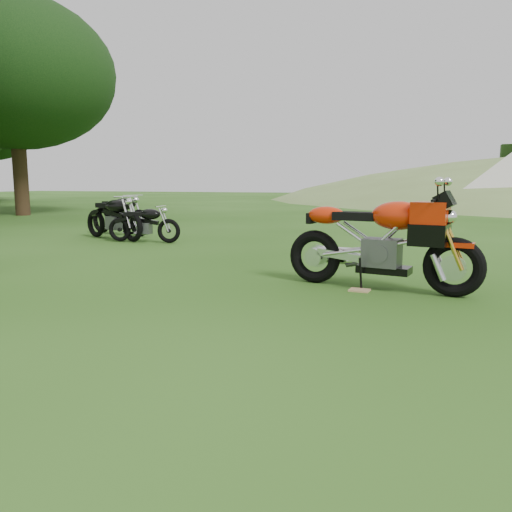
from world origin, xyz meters
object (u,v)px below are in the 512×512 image
at_px(plywood_board, 359,290).
at_px(vintage_moto_b, 113,216).
at_px(vintage_moto_c, 120,213).
at_px(vintage_moto_d, 144,223).
at_px(sport_motorcycle, 381,234).
at_px(tent_mid, 511,182).

bearing_deg(plywood_board, vintage_moto_b, 149.94).
relative_size(plywood_board, vintage_moto_c, 0.12).
bearing_deg(vintage_moto_c, vintage_moto_d, -23.08).
relative_size(plywood_board, vintage_moto_d, 0.15).
bearing_deg(vintage_moto_d, plywood_board, -39.08).
distance_m(sport_motorcycle, vintage_moto_b, 7.26).
height_order(plywood_board, tent_mid, tent_mid).
distance_m(vintage_moto_c, tent_mid, 18.56).
xyz_separation_m(plywood_board, tent_mid, (3.78, 19.84, 1.34)).
distance_m(plywood_board, vintage_moto_d, 6.25).
relative_size(vintage_moto_b, vintage_moto_c, 1.00).
distance_m(plywood_board, vintage_moto_b, 7.19).
relative_size(sport_motorcycle, tent_mid, 0.74).
xyz_separation_m(sport_motorcycle, vintage_moto_b, (-6.41, 3.39, -0.14)).
distance_m(vintage_moto_d, tent_mid, 18.80).
bearing_deg(plywood_board, sport_motorcycle, 44.44).
bearing_deg(vintage_moto_d, vintage_moto_b, 160.44).
bearing_deg(vintage_moto_b, plywood_board, -9.66).
relative_size(plywood_board, vintage_moto_b, 0.12).
bearing_deg(vintage_moto_d, sport_motorcycle, -36.53).
bearing_deg(sport_motorcycle, vintage_moto_c, 156.55).
height_order(vintage_moto_b, tent_mid, tent_mid).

